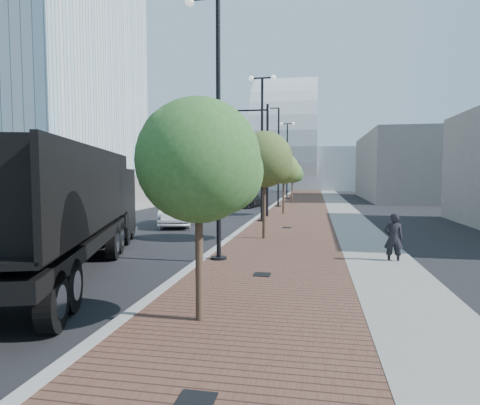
% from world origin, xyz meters
% --- Properties ---
extents(sidewalk, '(7.00, 140.00, 0.12)m').
position_xyz_m(sidewalk, '(3.50, 40.00, 0.06)').
color(sidewalk, '#4C2D23').
rests_on(sidewalk, ground).
extents(concrete_strip, '(2.40, 140.00, 0.13)m').
position_xyz_m(concrete_strip, '(6.20, 40.00, 0.07)').
color(concrete_strip, slate).
rests_on(concrete_strip, ground).
extents(curb, '(0.30, 140.00, 0.14)m').
position_xyz_m(curb, '(0.00, 40.00, 0.07)').
color(curb, gray).
rests_on(curb, ground).
extents(west_sidewalk, '(4.00, 140.00, 0.12)m').
position_xyz_m(west_sidewalk, '(-13.00, 40.00, 0.06)').
color(west_sidewalk, slate).
rests_on(west_sidewalk, ground).
extents(dump_truck, '(6.98, 14.11, 3.86)m').
position_xyz_m(dump_truck, '(-4.58, 9.84, 1.63)').
color(dump_truck, black).
rests_on(dump_truck, ground).
extents(white_sedan, '(2.95, 5.32, 1.66)m').
position_xyz_m(white_sedan, '(-4.31, 19.81, 0.83)').
color(white_sedan, silver).
rests_on(white_sedan, ground).
extents(dark_car_mid, '(3.27, 5.76, 1.52)m').
position_xyz_m(dark_car_mid, '(-5.06, 33.55, 0.76)').
color(dark_car_mid, black).
rests_on(dark_car_mid, ground).
extents(dark_car_far, '(2.64, 4.65, 1.27)m').
position_xyz_m(dark_car_far, '(-2.18, 34.11, 0.64)').
color(dark_car_far, black).
rests_on(dark_car_far, ground).
extents(pedestrian, '(0.65, 0.43, 1.79)m').
position_xyz_m(pedestrian, '(6.63, 10.83, 0.89)').
color(pedestrian, black).
rests_on(pedestrian, ground).
extents(streetlight_1, '(1.44, 0.56, 9.21)m').
position_xyz_m(streetlight_1, '(0.49, 10.00, 4.34)').
color(streetlight_1, black).
rests_on(streetlight_1, ground).
extents(streetlight_2, '(1.72, 0.56, 9.28)m').
position_xyz_m(streetlight_2, '(0.60, 22.00, 4.82)').
color(streetlight_2, black).
rests_on(streetlight_2, ground).
extents(streetlight_3, '(1.44, 0.56, 9.21)m').
position_xyz_m(streetlight_3, '(0.49, 34.00, 4.34)').
color(streetlight_3, black).
rests_on(streetlight_3, ground).
extents(streetlight_4, '(1.72, 0.56, 9.28)m').
position_xyz_m(streetlight_4, '(0.60, 46.00, 4.82)').
color(streetlight_4, black).
rests_on(streetlight_4, ground).
extents(traffic_mast, '(5.09, 0.20, 8.00)m').
position_xyz_m(traffic_mast, '(-0.30, 25.00, 4.98)').
color(traffic_mast, black).
rests_on(traffic_mast, ground).
extents(tree_0, '(2.56, 2.54, 4.68)m').
position_xyz_m(tree_0, '(1.65, 4.02, 3.40)').
color(tree_0, '#382619').
rests_on(tree_0, ground).
extents(tree_1, '(2.63, 2.62, 5.12)m').
position_xyz_m(tree_1, '(1.65, 15.02, 3.80)').
color(tree_1, '#382619').
rests_on(tree_1, ground).
extents(tree_2, '(2.35, 2.29, 4.66)m').
position_xyz_m(tree_2, '(1.65, 27.02, 3.50)').
color(tree_2, '#382619').
rests_on(tree_2, ground).
extents(tree_3, '(2.23, 2.15, 4.33)m').
position_xyz_m(tree_3, '(1.65, 39.02, 3.24)').
color(tree_3, '#382619').
rests_on(tree_3, ground).
extents(tower_podium, '(19.00, 19.00, 3.00)m').
position_xyz_m(tower_podium, '(-24.00, 32.00, 1.50)').
color(tower_podium, slate).
rests_on(tower_podium, ground).
extents(convention_center, '(50.00, 30.00, 50.00)m').
position_xyz_m(convention_center, '(-2.00, 85.00, 6.00)').
color(convention_center, '#ABB2B5').
rests_on(convention_center, ground).
extents(commercial_block_nw, '(14.00, 20.00, 10.00)m').
position_xyz_m(commercial_block_nw, '(-20.00, 60.00, 5.00)').
color(commercial_block_nw, '#67605D').
rests_on(commercial_block_nw, ground).
extents(commercial_block_ne, '(12.00, 22.00, 8.00)m').
position_xyz_m(commercial_block_ne, '(16.00, 50.00, 4.00)').
color(commercial_block_ne, slate).
rests_on(commercial_block_ne, ground).
extents(utility_cover_0, '(0.50, 0.50, 0.02)m').
position_xyz_m(utility_cover_0, '(2.40, 1.00, 0.13)').
color(utility_cover_0, black).
rests_on(utility_cover_0, sidewalk).
extents(utility_cover_1, '(0.50, 0.50, 0.02)m').
position_xyz_m(utility_cover_1, '(2.40, 8.00, 0.13)').
color(utility_cover_1, black).
rests_on(utility_cover_1, sidewalk).
extents(utility_cover_2, '(0.50, 0.50, 0.02)m').
position_xyz_m(utility_cover_2, '(2.40, 19.00, 0.13)').
color(utility_cover_2, black).
rests_on(utility_cover_2, sidewalk).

